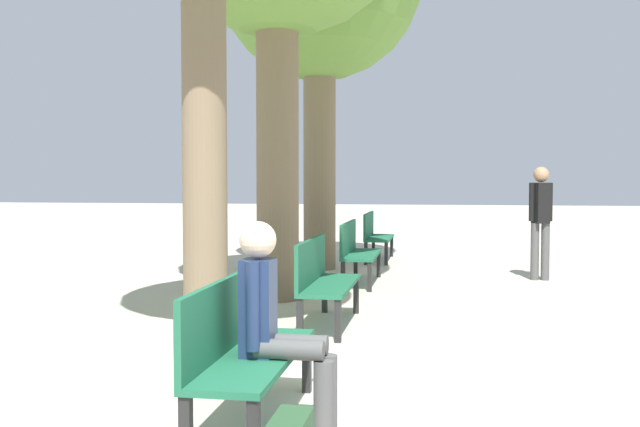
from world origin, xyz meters
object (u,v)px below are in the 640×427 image
at_px(bench_row_2, 356,248).
at_px(bench_row_3, 375,233).
at_px(person_seated, 276,319).
at_px(pedestrian_near, 541,215).
at_px(bench_row_0, 241,342).
at_px(bench_row_1, 322,276).

bearing_deg(bench_row_2, bench_row_3, 90.00).
bearing_deg(bench_row_2, person_seated, -87.84).
relative_size(bench_row_3, pedestrian_near, 0.91).
distance_m(bench_row_0, bench_row_3, 9.09).
xyz_separation_m(bench_row_1, person_seated, (0.23, -3.05, 0.15)).
distance_m(person_seated, pedestrian_near, 7.34).
bearing_deg(bench_row_3, bench_row_1, -90.00).
relative_size(bench_row_0, bench_row_2, 1.00).
bearing_deg(bench_row_0, bench_row_1, 90.00).
distance_m(bench_row_2, pedestrian_near, 2.85).
xyz_separation_m(bench_row_0, person_seated, (0.23, -0.03, 0.15)).
bearing_deg(pedestrian_near, bench_row_2, -162.93).
bearing_deg(bench_row_0, bench_row_2, 90.00).
xyz_separation_m(bench_row_3, pedestrian_near, (2.69, -2.20, 0.46)).
bearing_deg(bench_row_1, bench_row_0, -90.00).
relative_size(person_seated, pedestrian_near, 0.74).
bearing_deg(bench_row_2, bench_row_1, -90.00).
height_order(bench_row_0, bench_row_1, same).
bearing_deg(bench_row_1, bench_row_2, 90.00).
bearing_deg(bench_row_3, bench_row_2, -90.00).
height_order(bench_row_1, person_seated, person_seated).
xyz_separation_m(bench_row_1, bench_row_2, (0.00, 3.03, 0.00)).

